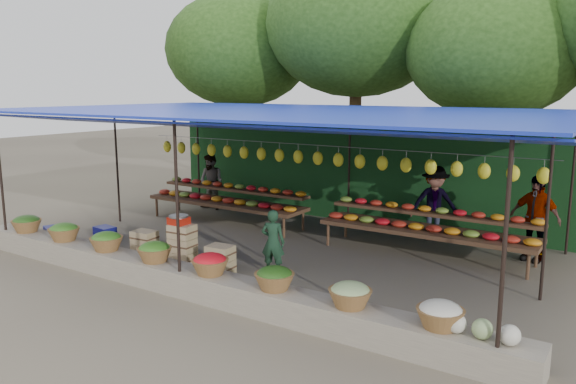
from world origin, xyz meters
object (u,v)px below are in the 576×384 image
Objects in this scene: weighing_scale at (179,219)px; blue_crate_back at (105,233)px; vendor_seated at (273,242)px; crate_counter at (181,249)px; blue_crate_front at (56,235)px.

blue_crate_back is (-2.64, 0.43, -0.73)m from weighing_scale.
vendor_seated is at bearing 15.52° from weighing_scale.
crate_counter is 5.30× the size of blue_crate_back.
crate_counter is at bearing -1.66° from blue_crate_back.
crate_counter reaches higher than blue_crate_front.
vendor_seated is at bearing 8.26° from blue_crate_back.
blue_crate_back is (0.60, 0.77, -0.04)m from blue_crate_front.
vendor_seated is 5.09m from blue_crate_front.
blue_crate_back is at bearing 170.78° from crate_counter.
crate_counter is at bearing 0.04° from vendor_seated.
blue_crate_front is 0.98m from blue_crate_back.
blue_crate_back is at bearing 170.64° from weighing_scale.
blue_crate_front is at bearing -120.61° from blue_crate_back.
weighing_scale is 1.85m from vendor_seated.
weighing_scale is at bearing -0.32° from vendor_seated.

